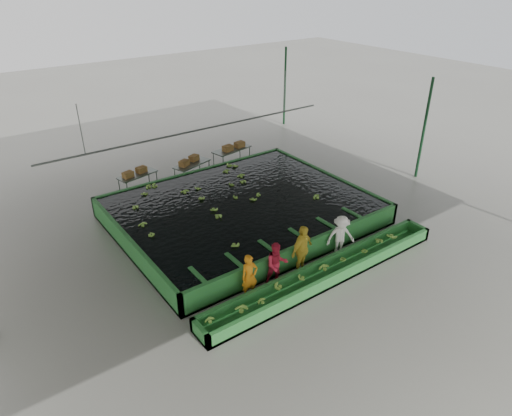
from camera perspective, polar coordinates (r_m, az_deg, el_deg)
ground at (r=18.31m, az=0.92°, el=-3.36°), size 80.00×80.00×0.00m
shed_roof at (r=16.26m, az=1.05°, el=11.83°), size 20.00×22.00×0.04m
shed_posts at (r=17.13m, az=0.98°, el=3.78°), size 20.00×22.00×5.00m
flotation_tank at (r=19.14m, az=-1.75°, el=-0.30°), size 10.00×8.00×0.90m
tank_water at (r=18.95m, az=-1.77°, el=0.76°), size 9.70×7.70×0.00m
sorting_trough at (r=15.93m, az=8.76°, el=-8.06°), size 10.00×1.00×0.50m
cableway_rail at (r=20.89m, az=-7.36°, el=9.61°), size 0.08×0.08×14.00m
rail_hanger_left at (r=18.85m, az=-21.06°, el=9.10°), size 0.04×0.04×2.00m
rail_hanger_right at (r=23.30m, az=3.60°, el=14.30°), size 0.04×0.04×2.00m
worker_a at (r=14.71m, az=-0.81°, el=-8.57°), size 0.62×0.46×1.56m
worker_b at (r=15.23m, az=2.60°, el=-7.05°), size 0.93×0.83×1.60m
worker_c at (r=15.75m, az=5.77°, el=-5.26°), size 1.18×0.71×1.87m
worker_d at (r=16.94m, az=10.54°, el=-3.48°), size 1.22×1.00×1.64m
packing_table_left at (r=22.41m, az=-14.49°, el=3.14°), size 1.98×1.14×0.85m
packing_table_mid at (r=23.04m, az=-7.96°, el=4.55°), size 2.08×1.31×0.88m
packing_table_right at (r=24.48m, az=-3.04°, el=6.36°), size 2.25×1.21×0.97m
box_stack_left at (r=22.19m, az=-14.87°, el=4.05°), size 1.28×0.63×0.27m
box_stack_mid at (r=22.91m, az=-8.34°, el=5.59°), size 1.29×0.82×0.27m
box_stack_right at (r=24.26m, az=-2.80°, el=7.39°), size 1.37×0.54×0.29m
floating_bananas at (r=19.55m, az=-3.09°, el=1.64°), size 8.89×6.06×0.12m
trough_bananas at (r=15.84m, az=8.80°, el=-7.62°), size 8.32×0.55×0.11m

